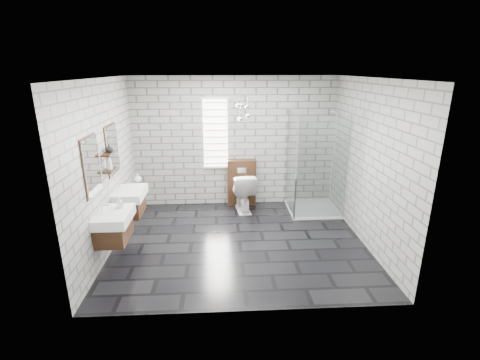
{
  "coord_description": "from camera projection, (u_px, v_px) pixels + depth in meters",
  "views": [
    {
      "loc": [
        -0.29,
        -5.35,
        2.84
      ],
      "look_at": [
        0.03,
        0.35,
        0.99
      ],
      "focal_mm": 26.0,
      "sensor_mm": 36.0,
      "label": 1
    }
  ],
  "objects": [
    {
      "name": "shelf_upper",
      "position": [
        108.0,
        154.0,
        5.33
      ],
      "size": [
        0.14,
        0.3,
        0.03
      ],
      "primitive_type": "cube",
      "color": "#382011",
      "rests_on": "wall_left"
    },
    {
      "name": "wall_left",
      "position": [
        105.0,
        168.0,
        5.44
      ],
      "size": [
        0.02,
        3.6,
        2.7
      ],
      "primitive_type": "cube",
      "color": "#999994",
      "rests_on": "floor"
    },
    {
      "name": "soap_bottle_c",
      "position": [
        109.0,
        162.0,
        5.35
      ],
      "size": [
        0.11,
        0.11,
        0.24
      ],
      "primitive_type": "imported",
      "rotation": [
        0.0,
        0.0,
        -0.24
      ],
      "color": "#B2B2B2",
      "rests_on": "shelf_lower"
    },
    {
      "name": "shelf_lower",
      "position": [
        110.0,
        170.0,
        5.41
      ],
      "size": [
        0.14,
        0.3,
        0.03
      ],
      "primitive_type": "cube",
      "color": "#382011",
      "rests_on": "wall_left"
    },
    {
      "name": "vanity_left",
      "position": [
        111.0,
        218.0,
        5.06
      ],
      "size": [
        0.47,
        0.7,
        1.57
      ],
      "color": "#382011",
      "rests_on": "wall_left"
    },
    {
      "name": "window",
      "position": [
        215.0,
        133.0,
        7.16
      ],
      "size": [
        0.56,
        0.05,
        1.48
      ],
      "color": "white",
      "rests_on": "wall_back"
    },
    {
      "name": "soap_bottle_a",
      "position": [
        120.0,
        203.0,
        5.16
      ],
      "size": [
        0.1,
        0.1,
        0.17
      ],
      "primitive_type": "imported",
      "rotation": [
        0.0,
        0.0,
        0.39
      ],
      "color": "#B2B2B2",
      "rests_on": "vanity_left"
    },
    {
      "name": "soap_bottle_b",
      "position": [
        138.0,
        178.0,
        6.34
      ],
      "size": [
        0.15,
        0.15,
        0.16
      ],
      "primitive_type": "imported",
      "rotation": [
        0.0,
        0.0,
        0.27
      ],
      "color": "#B2B2B2",
      "rests_on": "vanity_right"
    },
    {
      "name": "vanity_right",
      "position": [
        128.0,
        195.0,
        5.99
      ],
      "size": [
        0.47,
        0.7,
        1.57
      ],
      "color": "#382011",
      "rests_on": "wall_left"
    },
    {
      "name": "toilet",
      "position": [
        242.0,
        191.0,
        7.19
      ],
      "size": [
        0.55,
        0.84,
        0.81
      ],
      "primitive_type": "imported",
      "rotation": [
        0.0,
        0.0,
        3.27
      ],
      "color": "white",
      "rests_on": "floor"
    },
    {
      "name": "ceiling",
      "position": [
        239.0,
        77.0,
        5.14
      ],
      "size": [
        4.2,
        3.6,
        0.02
      ],
      "primitive_type": "cube",
      "color": "white",
      "rests_on": "wall_back"
    },
    {
      "name": "flush_plate",
      "position": [
        242.0,
        170.0,
        7.25
      ],
      "size": [
        0.18,
        0.01,
        0.12
      ],
      "primitive_type": "cube",
      "color": "silver",
      "rests_on": "cistern_panel"
    },
    {
      "name": "vase",
      "position": [
        109.0,
        148.0,
        5.37
      ],
      "size": [
        0.15,
        0.15,
        0.12
      ],
      "primitive_type": "imported",
      "rotation": [
        0.0,
        0.0,
        -0.3
      ],
      "color": "#B2B2B2",
      "rests_on": "shelf_upper"
    },
    {
      "name": "cistern_panel",
      "position": [
        242.0,
        182.0,
        7.44
      ],
      "size": [
        0.6,
        0.2,
        1.0
      ],
      "primitive_type": "cube",
      "color": "#382011",
      "rests_on": "floor"
    },
    {
      "name": "wall_front",
      "position": [
        248.0,
        210.0,
        3.84
      ],
      "size": [
        4.2,
        0.02,
        2.7
      ],
      "primitive_type": "cube",
      "color": "#999994",
      "rests_on": "floor"
    },
    {
      "name": "shower_enclosure",
      "position": [
        310.0,
        189.0,
        7.02
      ],
      "size": [
        1.0,
        1.0,
        2.03
      ],
      "color": "white",
      "rests_on": "floor"
    },
    {
      "name": "wall_back",
      "position": [
        235.0,
        143.0,
        7.27
      ],
      "size": [
        4.2,
        0.02,
        2.7
      ],
      "primitive_type": "cube",
      "color": "#999994",
      "rests_on": "floor"
    },
    {
      "name": "pendant_cluster",
      "position": [
        243.0,
        110.0,
        6.65
      ],
      "size": [
        0.28,
        0.21,
        0.84
      ],
      "color": "silver",
      "rests_on": "ceiling"
    },
    {
      "name": "wall_right",
      "position": [
        368.0,
        164.0,
        5.67
      ],
      "size": [
        0.02,
        3.6,
        2.7
      ],
      "primitive_type": "cube",
      "color": "#999994",
      "rests_on": "floor"
    },
    {
      "name": "floor",
      "position": [
        239.0,
        242.0,
        5.97
      ],
      "size": [
        4.2,
        3.6,
        0.02
      ],
      "primitive_type": "cube",
      "color": "black",
      "rests_on": "ground"
    }
  ]
}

